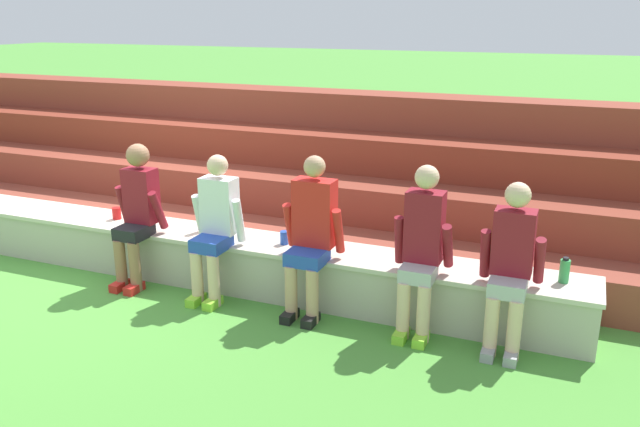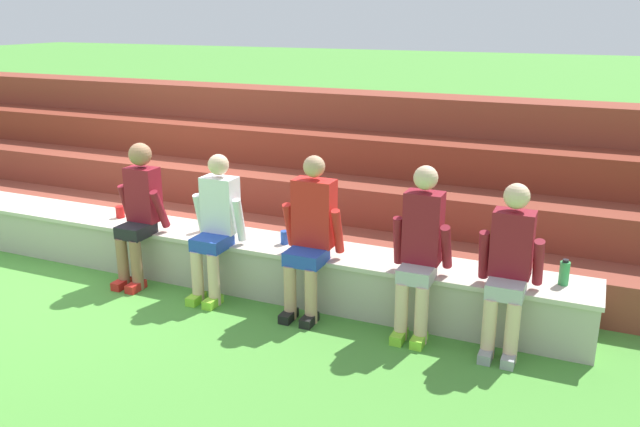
{
  "view_description": "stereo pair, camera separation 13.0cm",
  "coord_description": "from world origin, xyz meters",
  "px_view_note": "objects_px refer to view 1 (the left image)",
  "views": [
    {
      "loc": [
        4.58,
        -4.93,
        2.6
      ],
      "look_at": [
        2.44,
        0.27,
        0.85
      ],
      "focal_mm": 36.53,
      "sensor_mm": 36.0,
      "label": 1
    },
    {
      "loc": [
        4.7,
        -4.88,
        2.6
      ],
      "look_at": [
        2.44,
        0.27,
        0.85
      ],
      "focal_mm": 36.53,
      "sensor_mm": 36.0,
      "label": 2
    }
  ],
  "objects_px": {
    "person_far_left": "(137,211)",
    "water_bottle_center_gap": "(202,219)",
    "person_right_of_center": "(421,247)",
    "person_far_right": "(511,264)",
    "water_bottle_near_left": "(565,271)",
    "plastic_cup_middle": "(117,213)",
    "person_left_of_center": "(215,224)",
    "plastic_cup_right_end": "(284,238)",
    "person_center": "(311,232)"
  },
  "relations": [
    {
      "from": "person_right_of_center",
      "to": "person_far_right",
      "type": "height_order",
      "value": "person_right_of_center"
    },
    {
      "from": "person_left_of_center",
      "to": "plastic_cup_middle",
      "type": "distance_m",
      "value": 1.44
    },
    {
      "from": "water_bottle_center_gap",
      "to": "person_far_left",
      "type": "bearing_deg",
      "value": -149.47
    },
    {
      "from": "water_bottle_center_gap",
      "to": "plastic_cup_right_end",
      "type": "distance_m",
      "value": 0.91
    },
    {
      "from": "person_center",
      "to": "person_right_of_center",
      "type": "bearing_deg",
      "value": -0.34
    },
    {
      "from": "person_right_of_center",
      "to": "water_bottle_near_left",
      "type": "distance_m",
      "value": 1.16
    },
    {
      "from": "person_center",
      "to": "plastic_cup_middle",
      "type": "xyz_separation_m",
      "value": [
        -2.35,
        0.29,
        -0.19
      ]
    },
    {
      "from": "person_right_of_center",
      "to": "person_center",
      "type": "bearing_deg",
      "value": 179.66
    },
    {
      "from": "water_bottle_center_gap",
      "to": "plastic_cup_right_end",
      "type": "xyz_separation_m",
      "value": [
        0.91,
        -0.02,
        -0.07
      ]
    },
    {
      "from": "person_far_left",
      "to": "plastic_cup_right_end",
      "type": "distance_m",
      "value": 1.48
    },
    {
      "from": "water_bottle_near_left",
      "to": "person_far_right",
      "type": "bearing_deg",
      "value": -141.77
    },
    {
      "from": "person_far_left",
      "to": "water_bottle_near_left",
      "type": "height_order",
      "value": "person_far_left"
    },
    {
      "from": "person_left_of_center",
      "to": "water_bottle_near_left",
      "type": "relative_size",
      "value": 6.29
    },
    {
      "from": "person_left_of_center",
      "to": "person_center",
      "type": "relative_size",
      "value": 0.95
    },
    {
      "from": "person_center",
      "to": "water_bottle_center_gap",
      "type": "xyz_separation_m",
      "value": [
        -1.29,
        0.28,
        -0.12
      ]
    },
    {
      "from": "person_left_of_center",
      "to": "person_far_right",
      "type": "xyz_separation_m",
      "value": [
        2.65,
        0.01,
        0.0
      ]
    },
    {
      "from": "person_far_right",
      "to": "person_left_of_center",
      "type": "bearing_deg",
      "value": -179.77
    },
    {
      "from": "person_right_of_center",
      "to": "person_far_left",
      "type": "bearing_deg",
      "value": -179.43
    },
    {
      "from": "person_right_of_center",
      "to": "plastic_cup_middle",
      "type": "xyz_separation_m",
      "value": [
        -3.34,
        0.3,
        -0.19
      ]
    },
    {
      "from": "plastic_cup_right_end",
      "to": "plastic_cup_middle",
      "type": "relative_size",
      "value": 1.02
    },
    {
      "from": "person_center",
      "to": "plastic_cup_right_end",
      "type": "height_order",
      "value": "person_center"
    },
    {
      "from": "water_bottle_near_left",
      "to": "plastic_cup_middle",
      "type": "height_order",
      "value": "water_bottle_near_left"
    },
    {
      "from": "person_center",
      "to": "plastic_cup_right_end",
      "type": "relative_size",
      "value": 11.26
    },
    {
      "from": "person_far_left",
      "to": "person_right_of_center",
      "type": "distance_m",
      "value": 2.81
    },
    {
      "from": "person_far_left",
      "to": "water_bottle_center_gap",
      "type": "xyz_separation_m",
      "value": [
        0.53,
        0.31,
        -0.11
      ]
    },
    {
      "from": "person_left_of_center",
      "to": "person_right_of_center",
      "type": "distance_m",
      "value": 1.94
    },
    {
      "from": "water_bottle_near_left",
      "to": "plastic_cup_right_end",
      "type": "xyz_separation_m",
      "value": [
        -2.48,
        -0.04,
        -0.04
      ]
    },
    {
      "from": "person_right_of_center",
      "to": "water_bottle_near_left",
      "type": "bearing_deg",
      "value": 15.25
    },
    {
      "from": "plastic_cup_right_end",
      "to": "person_far_right",
      "type": "bearing_deg",
      "value": -7.48
    },
    {
      "from": "person_far_left",
      "to": "person_far_right",
      "type": "relative_size",
      "value": 1.03
    },
    {
      "from": "person_far_left",
      "to": "water_bottle_near_left",
      "type": "distance_m",
      "value": 3.94
    },
    {
      "from": "person_center",
      "to": "person_right_of_center",
      "type": "distance_m",
      "value": 0.99
    },
    {
      "from": "person_left_of_center",
      "to": "person_center",
      "type": "bearing_deg",
      "value": 1.53
    },
    {
      "from": "person_right_of_center",
      "to": "water_bottle_center_gap",
      "type": "relative_size",
      "value": 5.19
    },
    {
      "from": "person_far_left",
      "to": "water_bottle_near_left",
      "type": "bearing_deg",
      "value": 4.81
    },
    {
      "from": "person_far_right",
      "to": "water_bottle_center_gap",
      "type": "relative_size",
      "value": 4.93
    },
    {
      "from": "water_bottle_near_left",
      "to": "plastic_cup_right_end",
      "type": "relative_size",
      "value": 1.7
    },
    {
      "from": "person_far_right",
      "to": "plastic_cup_middle",
      "type": "bearing_deg",
      "value": 175.7
    },
    {
      "from": "person_far_left",
      "to": "person_right_of_center",
      "type": "xyz_separation_m",
      "value": [
        2.81,
        0.03,
        0.01
      ]
    },
    {
      "from": "person_center",
      "to": "water_bottle_near_left",
      "type": "height_order",
      "value": "person_center"
    },
    {
      "from": "person_center",
      "to": "water_bottle_center_gap",
      "type": "relative_size",
      "value": 5.16
    },
    {
      "from": "person_left_of_center",
      "to": "plastic_cup_middle",
      "type": "height_order",
      "value": "person_left_of_center"
    },
    {
      "from": "plastic_cup_middle",
      "to": "person_far_left",
      "type": "bearing_deg",
      "value": -31.7
    },
    {
      "from": "person_far_right",
      "to": "water_bottle_near_left",
      "type": "distance_m",
      "value": 0.51
    },
    {
      "from": "person_far_right",
      "to": "water_bottle_center_gap",
      "type": "bearing_deg",
      "value": 174.37
    },
    {
      "from": "person_right_of_center",
      "to": "plastic_cup_right_end",
      "type": "height_order",
      "value": "person_right_of_center"
    },
    {
      "from": "person_right_of_center",
      "to": "plastic_cup_right_end",
      "type": "bearing_deg",
      "value": 169.08
    },
    {
      "from": "person_right_of_center",
      "to": "person_far_right",
      "type": "bearing_deg",
      "value": -0.71
    },
    {
      "from": "water_bottle_near_left",
      "to": "plastic_cup_middle",
      "type": "xyz_separation_m",
      "value": [
        -4.44,
        -0.01,
        -0.04
      ]
    },
    {
      "from": "person_right_of_center",
      "to": "person_left_of_center",
      "type": "bearing_deg",
      "value": -179.42
    }
  ]
}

